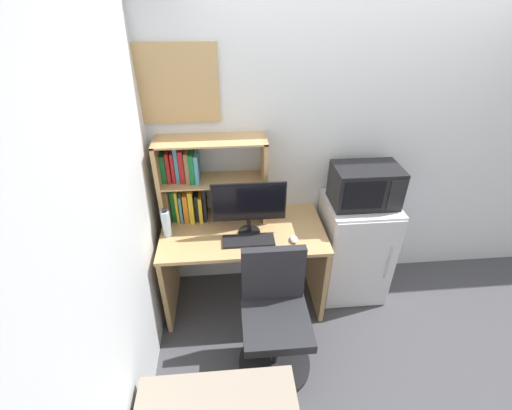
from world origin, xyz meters
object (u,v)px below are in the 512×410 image
object	(u,v)px
hutch_bookshelf	(196,181)
desk_chair	(275,321)
water_bottle	(166,223)
mini_fridge	(353,248)
keyboard	(249,241)
monitor	(249,205)
microwave	(365,185)
computer_mouse	(294,239)
wall_corkboard	(173,84)

from	to	relation	value
hutch_bookshelf	desk_chair	bearing A→B (deg)	-56.98
hutch_bookshelf	desk_chair	size ratio (longest dim) A/B	0.88
hutch_bookshelf	water_bottle	bearing A→B (deg)	-135.74
mini_fridge	keyboard	bearing A→B (deg)	-166.59
hutch_bookshelf	monitor	size ratio (longest dim) A/B	1.49
water_bottle	microwave	world-z (taller)	microwave
computer_mouse	water_bottle	xyz separation A→B (m)	(-0.95, 0.16, 0.09)
desk_chair	wall_corkboard	xyz separation A→B (m)	(-0.63, 0.92, 1.41)
monitor	microwave	size ratio (longest dim) A/B	1.09
water_bottle	wall_corkboard	size ratio (longest dim) A/B	0.38
keyboard	computer_mouse	xyz separation A→B (m)	(0.34, -0.02, 0.01)
computer_mouse	desk_chair	size ratio (longest dim) A/B	0.10
mini_fridge	computer_mouse	bearing A→B (deg)	-157.81
monitor	computer_mouse	bearing A→B (deg)	-22.18
microwave	wall_corkboard	bearing A→B (deg)	169.79
hutch_bookshelf	computer_mouse	size ratio (longest dim) A/B	8.90
desk_chair	wall_corkboard	size ratio (longest dim) A/B	1.50
hutch_bookshelf	monitor	xyz separation A→B (m)	(0.39, -0.25, -0.08)
monitor	keyboard	world-z (taller)	monitor
hutch_bookshelf	mini_fridge	world-z (taller)	hutch_bookshelf
monitor	mini_fridge	bearing A→B (deg)	6.65
wall_corkboard	desk_chair	bearing A→B (deg)	-55.80
hutch_bookshelf	keyboard	world-z (taller)	hutch_bookshelf
microwave	desk_chair	xyz separation A→B (m)	(-0.78, -0.67, -0.68)
wall_corkboard	mini_fridge	bearing A→B (deg)	-10.33
microwave	monitor	bearing A→B (deg)	-173.16
computer_mouse	mini_fridge	xyz separation A→B (m)	(0.59, 0.24, -0.33)
monitor	wall_corkboard	size ratio (longest dim) A/B	0.89
water_bottle	mini_fridge	world-z (taller)	water_bottle
water_bottle	desk_chair	xyz separation A→B (m)	(0.76, -0.58, -0.48)
hutch_bookshelf	wall_corkboard	xyz separation A→B (m)	(-0.10, 0.11, 0.71)
monitor	wall_corkboard	distance (m)	1.00
monitor	computer_mouse	world-z (taller)	monitor
keyboard	mini_fridge	bearing A→B (deg)	13.41
hutch_bookshelf	desk_chair	distance (m)	1.20
mini_fridge	water_bottle	bearing A→B (deg)	-176.90
keyboard	desk_chair	world-z (taller)	desk_chair
keyboard	desk_chair	size ratio (longest dim) A/B	0.41
monitor	keyboard	distance (m)	0.27
monitor	water_bottle	xyz separation A→B (m)	(-0.62, 0.02, -0.15)
computer_mouse	mini_fridge	size ratio (longest dim) A/B	0.10
monitor	mini_fridge	distance (m)	1.08
hutch_bookshelf	microwave	size ratio (longest dim) A/B	1.64
hutch_bookshelf	wall_corkboard	world-z (taller)	wall_corkboard
water_bottle	mini_fridge	xyz separation A→B (m)	(1.54, 0.08, -0.42)
mini_fridge	desk_chair	distance (m)	1.03
hutch_bookshelf	water_bottle	distance (m)	0.40
hutch_bookshelf	wall_corkboard	size ratio (longest dim) A/B	1.32
monitor	water_bottle	distance (m)	0.64
hutch_bookshelf	computer_mouse	world-z (taller)	hutch_bookshelf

